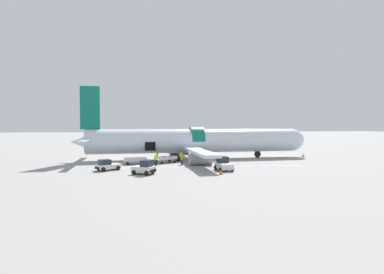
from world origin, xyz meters
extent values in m
plane|color=gray|center=(0.00, 0.00, 0.00)|extent=(500.00, 500.00, 0.00)
cube|color=silver|center=(0.50, -5.14, 0.00)|extent=(27.73, 3.23, 0.01)
cylinder|color=silver|center=(1.05, 4.95, 3.09)|extent=(36.43, 4.07, 4.07)
sphere|color=silver|center=(19.26, 4.95, 3.09)|extent=(3.86, 3.86, 3.86)
cone|color=silver|center=(-17.17, 4.95, 3.09)|extent=(4.68, 3.74, 3.74)
cylinder|color=#0F6B56|center=(1.05, 4.91, 3.46)|extent=(2.19, 4.07, 4.07)
cube|color=#0F6B56|center=(-16.40, 4.95, 8.58)|extent=(3.05, 0.28, 6.92)
cube|color=silver|center=(-16.60, 0.60, 3.50)|extent=(0.94, 8.72, 0.20)
cube|color=silver|center=(-16.60, 9.31, 3.50)|extent=(0.94, 8.72, 0.20)
cube|color=silver|center=(-0.41, -3.44, 1.98)|extent=(2.24, 15.57, 0.40)
cube|color=silver|center=(-0.41, 13.35, 1.98)|extent=(2.24, 15.57, 0.40)
cylinder|color=gray|center=(-0.21, -3.62, 1.01)|extent=(3.28, 1.96, 1.96)
cylinder|color=gray|center=(-0.21, 13.53, 1.01)|extent=(3.28, 1.96, 1.96)
cube|color=black|center=(-6.97, 2.94, 2.38)|extent=(1.70, 0.12, 1.40)
cylinder|color=#56565B|center=(12.34, 4.95, 1.33)|extent=(0.22, 0.22, 1.49)
sphere|color=black|center=(12.34, 4.95, 0.59)|extent=(1.18, 1.18, 1.18)
cylinder|color=#56565B|center=(-2.59, 2.22, 1.33)|extent=(0.22, 0.22, 1.49)
sphere|color=black|center=(-2.59, 2.22, 0.59)|extent=(1.18, 1.18, 1.18)
cylinder|color=#56565B|center=(-2.59, 7.69, 1.33)|extent=(0.22, 0.22, 1.49)
sphere|color=black|center=(-2.59, 7.69, 0.59)|extent=(1.18, 1.18, 1.18)
cube|color=silver|center=(-8.55, -10.11, 0.58)|extent=(2.90, 2.61, 0.68)
cube|color=#232833|center=(-8.19, -10.33, 1.30)|extent=(1.63, 1.71, 0.75)
cube|color=black|center=(-7.47, -10.77, 0.44)|extent=(0.84, 1.26, 0.34)
sphere|color=black|center=(-8.23, -11.18, 0.28)|extent=(0.56, 0.56, 0.56)
sphere|color=black|center=(-7.46, -9.91, 0.28)|extent=(0.56, 0.56, 0.56)
sphere|color=black|center=(-9.65, -10.31, 0.28)|extent=(0.56, 0.56, 0.56)
sphere|color=black|center=(-8.87, -9.04, 0.28)|extent=(0.56, 0.56, 0.56)
cube|color=silver|center=(1.61, -9.05, 0.59)|extent=(1.62, 3.16, 0.71)
cube|color=#232833|center=(1.60, -8.50, 1.34)|extent=(1.34, 1.44, 0.78)
cube|color=black|center=(1.57, -7.44, 0.45)|extent=(1.38, 0.16, 0.35)
sphere|color=black|center=(2.31, -7.97, 0.28)|extent=(0.56, 0.56, 0.56)
sphere|color=black|center=(0.86, -8.01, 0.28)|extent=(0.56, 0.56, 0.56)
sphere|color=black|center=(2.37, -10.09, 0.28)|extent=(0.56, 0.56, 0.56)
sphere|color=black|center=(0.92, -10.13, 0.28)|extent=(0.56, 0.56, 0.56)
cube|color=silver|center=(-12.80, -6.07, 0.50)|extent=(3.23, 2.63, 0.53)
cube|color=#232833|center=(-13.25, -6.31, 1.08)|extent=(1.72, 1.68, 0.63)
cube|color=black|center=(-14.13, -6.78, 0.40)|extent=(0.71, 1.18, 0.27)
sphere|color=black|center=(-13.99, -5.94, 0.28)|extent=(0.56, 0.56, 0.56)
sphere|color=black|center=(-13.35, -7.13, 0.28)|extent=(0.56, 0.56, 0.56)
sphere|color=black|center=(-12.25, -5.00, 0.28)|extent=(0.56, 0.56, 0.56)
sphere|color=black|center=(-11.61, -6.19, 0.28)|extent=(0.56, 0.56, 0.56)
cube|color=silver|center=(-4.81, 0.02, 0.58)|extent=(3.68, 2.84, 0.05)
cube|color=silver|center=(-3.33, 0.74, 0.80)|extent=(0.72, 1.39, 0.39)
cube|color=silver|center=(-4.49, -0.64, 0.80)|extent=(2.98, 1.50, 0.39)
cube|color=silver|center=(-5.13, 0.68, 0.80)|extent=(2.98, 1.50, 0.39)
cube|color=#333338|center=(-2.90, 0.95, 0.33)|extent=(0.84, 0.47, 0.06)
sphere|color=black|center=(-3.42, -0.15, 0.20)|extent=(0.40, 0.40, 0.40)
sphere|color=black|center=(-4.09, 1.22, 0.20)|extent=(0.40, 0.40, 0.40)
sphere|color=black|center=(-5.53, -1.18, 0.20)|extent=(0.40, 0.40, 0.40)
sphere|color=black|center=(-6.20, 0.19, 0.20)|extent=(0.40, 0.40, 0.40)
cube|color=#721951|center=(-5.60, -0.74, 0.80)|extent=(0.50, 0.41, 0.38)
cube|color=#2D2D33|center=(-3.92, 0.74, 0.79)|extent=(0.47, 0.40, 0.36)
cube|color=#1E2347|center=(-5.10, -0.28, 0.81)|extent=(0.58, 0.33, 0.41)
cube|color=#B7BABF|center=(-9.36, -0.65, 0.48)|extent=(3.38, 1.67, 0.05)
cube|color=#B7BABF|center=(-7.75, -0.53, 0.73)|extent=(0.17, 1.43, 0.45)
cube|color=#B7BABF|center=(-9.31, -1.33, 0.73)|extent=(3.21, 0.30, 0.45)
cube|color=#B7BABF|center=(-9.41, 0.04, 0.73)|extent=(3.21, 0.30, 0.45)
cube|color=#333338|center=(-7.28, -0.49, 0.28)|extent=(0.90, 0.15, 0.06)
sphere|color=black|center=(-8.16, -1.27, 0.20)|extent=(0.40, 0.40, 0.40)
sphere|color=black|center=(-8.27, 0.15, 0.20)|extent=(0.40, 0.40, 0.40)
sphere|color=black|center=(-10.45, -1.44, 0.20)|extent=(0.40, 0.40, 0.40)
sphere|color=black|center=(-10.56, -0.02, 0.20)|extent=(0.40, 0.40, 0.40)
cube|color=#2D2D33|center=(-9.45, -0.52, 0.64)|extent=(0.44, 0.23, 0.26)
cube|color=#721951|center=(-8.97, -0.31, 0.69)|extent=(0.37, 0.22, 0.37)
cube|color=#4C1E1E|center=(-10.10, -0.95, 0.71)|extent=(0.42, 0.30, 0.42)
cube|color=#4C1E1E|center=(-10.60, -0.69, 0.69)|extent=(0.49, 0.22, 0.37)
cylinder|color=#2D2D33|center=(-1.27, -0.65, 0.39)|extent=(0.34, 0.34, 0.78)
cylinder|color=#B7E019|center=(-1.27, -0.65, 1.09)|extent=(0.44, 0.44, 0.61)
sphere|color=#9E7556|center=(-1.27, -0.65, 1.50)|extent=(0.22, 0.22, 0.22)
cylinder|color=#B7E019|center=(-1.23, -0.86, 1.02)|extent=(0.14, 0.14, 0.57)
cylinder|color=#B7E019|center=(-1.32, -0.43, 1.02)|extent=(0.14, 0.14, 0.57)
cylinder|color=#2D2D33|center=(-2.76, -2.76, 0.40)|extent=(0.39, 0.39, 0.80)
cylinder|color=orange|center=(-2.76, -2.76, 1.11)|extent=(0.49, 0.49, 0.63)
sphere|color=tan|center=(-2.76, -2.76, 1.54)|extent=(0.22, 0.22, 0.22)
cylinder|color=orange|center=(-2.66, -2.56, 1.04)|extent=(0.16, 0.16, 0.58)
cylinder|color=orange|center=(-2.85, -2.96, 1.04)|extent=(0.16, 0.16, 0.58)
cylinder|color=#1E2338|center=(-5.93, 2.50, 0.41)|extent=(0.32, 0.32, 0.82)
cylinder|color=#B7E019|center=(-5.93, 2.50, 1.15)|extent=(0.41, 0.41, 0.65)
sphere|color=#9E7556|center=(-5.93, 2.50, 1.59)|extent=(0.23, 0.23, 0.23)
cylinder|color=#B7E019|center=(-5.94, 2.73, 1.08)|extent=(0.13, 0.13, 0.60)
cylinder|color=#B7E019|center=(-5.91, 2.27, 1.08)|extent=(0.13, 0.13, 0.60)
cylinder|color=black|center=(-6.52, -2.70, 0.41)|extent=(0.42, 0.42, 0.81)
cylinder|color=#B7E019|center=(-6.52, -2.70, 1.13)|extent=(0.54, 0.54, 0.64)
sphere|color=beige|center=(-6.52, -2.70, 1.56)|extent=(0.22, 0.22, 0.22)
cylinder|color=#B7E019|center=(-6.67, -2.53, 1.06)|extent=(0.17, 0.17, 0.59)
cylinder|color=#B7E019|center=(-6.36, -2.86, 1.06)|extent=(0.17, 0.17, 0.59)
cylinder|color=#2D2D33|center=(-2.24, 1.53, 0.37)|extent=(0.31, 0.31, 0.75)
cylinder|color=#B7E019|center=(-2.24, 1.53, 1.04)|extent=(0.40, 0.40, 0.59)
sphere|color=tan|center=(-2.24, 1.53, 1.44)|extent=(0.21, 0.21, 0.21)
cylinder|color=#B7E019|center=(-2.03, 1.50, 0.98)|extent=(0.13, 0.13, 0.54)
cylinder|color=#B7E019|center=(-2.44, 1.56, 0.98)|extent=(0.13, 0.13, 0.54)
cube|color=#14472D|center=(-6.88, -1.69, 0.30)|extent=(0.56, 0.34, 0.59)
cube|color=black|center=(-6.88, -1.69, 0.65)|extent=(0.34, 0.08, 0.12)
cube|color=black|center=(21.07, 4.40, 0.01)|extent=(0.65, 0.65, 0.03)
cone|color=orange|center=(21.07, 4.40, 0.31)|extent=(0.48, 0.48, 0.62)
cylinder|color=white|center=(21.07, 4.40, 0.34)|extent=(0.28, 0.28, 0.07)
cube|color=black|center=(0.31, -12.02, 0.01)|extent=(0.46, 0.46, 0.03)
cone|color=orange|center=(0.31, -12.02, 0.31)|extent=(0.34, 0.34, 0.61)
cylinder|color=white|center=(0.31, -12.02, 0.34)|extent=(0.20, 0.20, 0.07)
camera|label=1|loc=(-9.84, -45.39, 5.61)|focal=28.00mm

